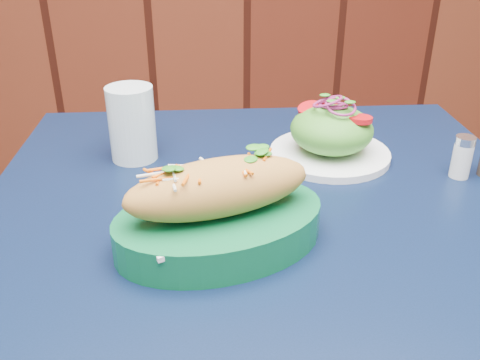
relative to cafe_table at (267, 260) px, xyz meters
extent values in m
cube|color=black|center=(0.00, 0.00, 0.07)|extent=(0.83, 0.83, 0.03)
cylinder|color=black|center=(-0.32, 0.34, -0.30)|extent=(0.04, 0.04, 0.72)
cylinder|color=black|center=(0.34, 0.32, -0.30)|extent=(0.04, 0.04, 0.72)
cylinder|color=silver|center=(0.52, 0.21, -0.42)|extent=(0.03, 0.03, 0.48)
cube|color=white|center=(-0.07, -0.08, 0.13)|extent=(0.22, 0.17, 0.01)
ellipsoid|color=#CD8D41|center=(-0.07, -0.08, 0.17)|extent=(0.24, 0.14, 0.07)
cylinder|color=white|center=(0.12, 0.15, 0.09)|extent=(0.20, 0.20, 0.01)
ellipsoid|color=#4C992D|center=(0.12, 0.15, 0.14)|extent=(0.13, 0.13, 0.07)
cylinder|color=red|center=(0.16, 0.13, 0.17)|extent=(0.04, 0.04, 0.01)
cylinder|color=red|center=(0.09, 0.18, 0.17)|extent=(0.04, 0.04, 0.01)
cylinder|color=red|center=(0.12, 0.19, 0.17)|extent=(0.04, 0.04, 0.01)
torus|color=#8B1E5D|center=(0.12, 0.15, 0.18)|extent=(0.05, 0.05, 0.00)
torus|color=#8B1E5D|center=(0.12, 0.15, 0.18)|extent=(0.05, 0.05, 0.00)
torus|color=#8B1E5D|center=(0.12, 0.15, 0.19)|extent=(0.05, 0.05, 0.00)
torus|color=#8B1E5D|center=(0.12, 0.15, 0.19)|extent=(0.05, 0.05, 0.00)
cylinder|color=silver|center=(-0.19, 0.18, 0.15)|extent=(0.07, 0.07, 0.12)
cylinder|color=white|center=(0.30, 0.06, 0.11)|extent=(0.03, 0.03, 0.05)
cylinder|color=silver|center=(0.30, 0.06, 0.15)|extent=(0.03, 0.03, 0.01)
camera|label=1|loc=(-0.10, -0.63, 0.46)|focal=40.00mm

